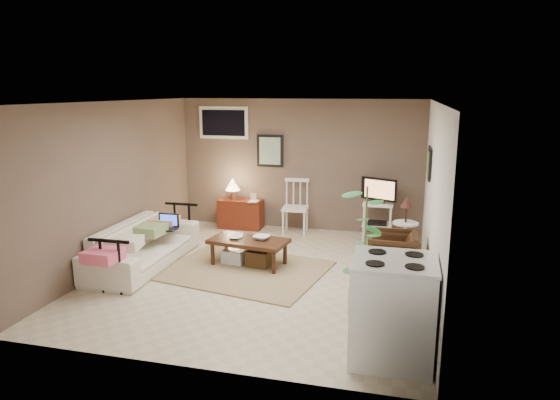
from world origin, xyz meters
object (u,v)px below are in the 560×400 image
(coffee_table, at_px, (248,250))
(sofa, at_px, (143,238))
(armchair, at_px, (394,253))
(potted_plant, at_px, (365,247))
(red_console, at_px, (240,211))
(stove, at_px, (392,310))
(spindle_chair, at_px, (295,208))
(tv_stand, at_px, (378,207))
(side_table, at_px, (406,221))

(coffee_table, bearing_deg, sofa, -166.24)
(armchair, relative_size, potted_plant, 0.46)
(red_console, distance_m, stove, 5.04)
(coffee_table, xyz_separation_m, stove, (2.14, -2.17, 0.27))
(sofa, bearing_deg, red_console, -17.51)
(spindle_chair, height_order, tv_stand, tv_stand)
(coffee_table, height_order, side_table, side_table)
(red_console, bearing_deg, tv_stand, -2.03)
(red_console, xyz_separation_m, tv_stand, (2.55, -0.09, 0.24))
(coffee_table, xyz_separation_m, red_console, (-0.78, 1.93, 0.09))
(side_table, distance_m, stove, 2.95)
(red_console, xyz_separation_m, potted_plant, (2.57, -3.19, 0.49))
(coffee_table, relative_size, red_console, 1.27)
(sofa, xyz_separation_m, spindle_chair, (1.81, 2.22, 0.04))
(spindle_chair, height_order, side_table, side_table)
(red_console, height_order, armchair, red_console)
(coffee_table, bearing_deg, stove, -45.51)
(potted_plant, xyz_separation_m, stove, (0.35, -0.92, -0.31))
(spindle_chair, distance_m, armchair, 2.56)
(side_table, bearing_deg, stove, -91.98)
(coffee_table, height_order, red_console, red_console)
(spindle_chair, xyz_separation_m, armchair, (1.80, -1.82, -0.11))
(spindle_chair, bearing_deg, red_console, 175.98)
(potted_plant, height_order, stove, potted_plant)
(coffee_table, relative_size, sofa, 0.56)
(red_console, bearing_deg, armchair, -33.40)
(side_table, distance_m, armchair, 0.80)
(coffee_table, bearing_deg, armchair, 0.92)
(tv_stand, bearing_deg, spindle_chair, 179.45)
(spindle_chair, relative_size, tv_stand, 0.91)
(spindle_chair, height_order, stove, stove)
(coffee_table, xyz_separation_m, sofa, (-1.50, -0.37, 0.18))
(sofa, height_order, red_console, red_console)
(stove, bearing_deg, coffee_table, 134.49)
(coffee_table, distance_m, side_table, 2.40)
(side_table, xyz_separation_m, stove, (-0.10, -2.94, -0.12))
(tv_stand, xyz_separation_m, armchair, (0.33, -1.81, -0.22))
(coffee_table, height_order, stove, stove)
(stove, bearing_deg, potted_plant, 110.56)
(red_console, relative_size, potted_plant, 0.61)
(sofa, bearing_deg, side_table, -73.08)
(coffee_table, bearing_deg, tv_stand, 46.14)
(red_console, relative_size, spindle_chair, 0.96)
(sofa, bearing_deg, stove, -116.39)
(sofa, height_order, spindle_chair, spindle_chair)
(sofa, relative_size, tv_stand, 2.00)
(red_console, distance_m, side_table, 3.25)
(sofa, distance_m, red_console, 2.41)
(red_console, bearing_deg, spindle_chair, -4.02)
(sofa, relative_size, side_table, 2.13)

